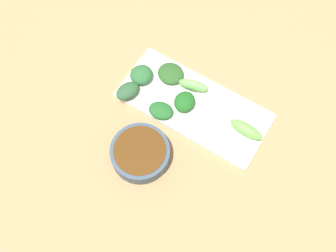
% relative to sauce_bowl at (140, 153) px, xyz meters
% --- Properties ---
extents(tabletop, '(2.10, 2.10, 0.02)m').
position_rel_sauce_bowl_xyz_m(tabletop, '(0.12, -0.03, -0.03)').
color(tabletop, '#977B51').
rests_on(tabletop, ground).
extents(sauce_bowl, '(0.14, 0.14, 0.04)m').
position_rel_sauce_bowl_xyz_m(sauce_bowl, '(0.00, 0.00, 0.00)').
color(sauce_bowl, '#334657').
rests_on(sauce_bowl, tabletop).
extents(serving_plate, '(0.17, 0.38, 0.01)m').
position_rel_sauce_bowl_xyz_m(serving_plate, '(0.18, -0.04, -0.02)').
color(serving_plate, white).
rests_on(serving_plate, tabletop).
extents(broccoli_leafy_0, '(0.06, 0.06, 0.03)m').
position_rel_sauce_bowl_xyz_m(broccoli_leafy_0, '(0.17, -0.02, 0.00)').
color(broccoli_leafy_0, '#1A581D').
rests_on(broccoli_leafy_0, serving_plate).
extents(broccoli_leafy_1, '(0.07, 0.06, 0.03)m').
position_rel_sauce_bowl_xyz_m(broccoli_leafy_1, '(0.12, 0.12, 0.00)').
color(broccoli_leafy_1, '#28502F').
rests_on(broccoli_leafy_1, serving_plate).
extents(broccoli_leafy_2, '(0.07, 0.07, 0.03)m').
position_rel_sauce_bowl_xyz_m(broccoli_leafy_2, '(0.18, 0.11, 0.00)').
color(broccoli_leafy_2, '#255C2F').
rests_on(broccoli_leafy_2, serving_plate).
extents(broccoli_stalk_3, '(0.04, 0.08, 0.03)m').
position_rel_sauce_bowl_xyz_m(broccoli_stalk_3, '(0.22, -0.01, 0.00)').
color(broccoli_stalk_3, '#66B055').
rests_on(broccoli_stalk_3, serving_plate).
extents(broccoli_leafy_4, '(0.06, 0.07, 0.02)m').
position_rel_sauce_bowl_xyz_m(broccoli_leafy_4, '(0.12, 0.02, -0.00)').
color(broccoli_leafy_4, '#1E5924').
rests_on(broccoli_leafy_4, serving_plate).
extents(broccoli_leafy_5, '(0.07, 0.07, 0.02)m').
position_rel_sauce_bowl_xyz_m(broccoli_leafy_5, '(0.22, 0.05, -0.00)').
color(broccoli_leafy_5, '#254F21').
rests_on(broccoli_leafy_5, serving_plate).
extents(broccoli_stalk_6, '(0.03, 0.09, 0.03)m').
position_rel_sauce_bowl_xyz_m(broccoli_stalk_6, '(0.18, -0.18, 0.00)').
color(broccoli_stalk_6, '#60AA45').
rests_on(broccoli_stalk_6, serving_plate).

